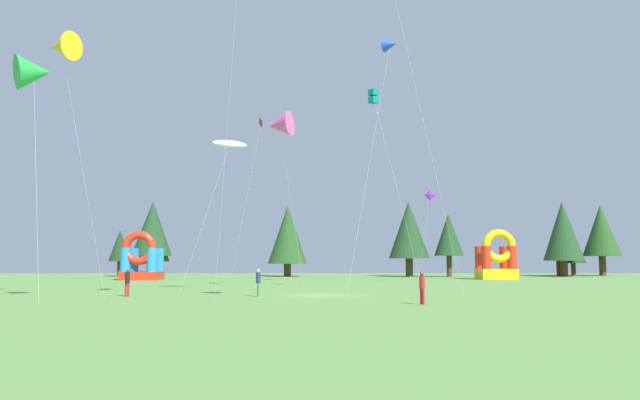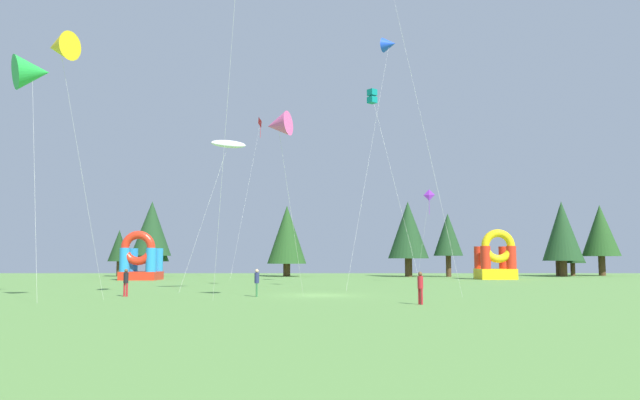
{
  "view_description": "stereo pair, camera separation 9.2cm",
  "coord_description": "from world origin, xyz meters",
  "px_view_note": "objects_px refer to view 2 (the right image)",
  "views": [
    {
      "loc": [
        -0.0,
        -39.98,
        2.36
      ],
      "look_at": [
        0.0,
        10.94,
        7.25
      ],
      "focal_mm": 34.37,
      "sensor_mm": 36.0,
      "label": 1
    },
    {
      "loc": [
        0.09,
        -39.98,
        2.36
      ],
      "look_at": [
        0.0,
        10.94,
        7.25
      ],
      "focal_mm": 34.37,
      "sensor_mm": 36.0,
      "label": 2
    }
  ],
  "objects_px": {
    "kite_pink_delta": "(279,125)",
    "kite_white_parafoil": "(230,144)",
    "kite_purple_diamond": "(430,196)",
    "person_left_edge": "(421,285)",
    "kite_green_delta": "(34,72)",
    "inflatable_yellow_castle": "(142,262)",
    "person_far_side": "(127,280)",
    "kite_red_diamond": "(262,124)",
    "inflatable_red_slide": "(497,261)",
    "kite_yellow_delta": "(61,47)",
    "person_near_camera": "(258,280)",
    "kite_blue_delta": "(390,44)",
    "kite_teal_box": "(373,97)"
  },
  "relations": [
    {
      "from": "kite_yellow_delta",
      "to": "person_near_camera",
      "type": "bearing_deg",
      "value": 32.29
    },
    {
      "from": "kite_purple_diamond",
      "to": "person_far_side",
      "type": "distance_m",
      "value": 33.24
    },
    {
      "from": "kite_blue_delta",
      "to": "kite_white_parafoil",
      "type": "height_order",
      "value": "kite_blue_delta"
    },
    {
      "from": "kite_purple_diamond",
      "to": "person_left_edge",
      "type": "height_order",
      "value": "kite_purple_diamond"
    },
    {
      "from": "kite_purple_diamond",
      "to": "person_left_edge",
      "type": "bearing_deg",
      "value": -101.13
    },
    {
      "from": "kite_teal_box",
      "to": "person_left_edge",
      "type": "relative_size",
      "value": 9.0
    },
    {
      "from": "person_near_camera",
      "to": "inflatable_yellow_castle",
      "type": "relative_size",
      "value": 0.32
    },
    {
      "from": "kite_white_parafoil",
      "to": "person_left_edge",
      "type": "xyz_separation_m",
      "value": [
        11.95,
        -12.6,
        -9.77
      ]
    },
    {
      "from": "kite_teal_box",
      "to": "person_left_edge",
      "type": "xyz_separation_m",
      "value": [
        1.21,
        -13.69,
        -13.63
      ]
    },
    {
      "from": "kite_white_parafoil",
      "to": "kite_pink_delta",
      "type": "bearing_deg",
      "value": -65.34
    },
    {
      "from": "kite_teal_box",
      "to": "kite_green_delta",
      "type": "xyz_separation_m",
      "value": [
        -21.61,
        -9.1,
        -0.9
      ]
    },
    {
      "from": "kite_green_delta",
      "to": "person_left_edge",
      "type": "distance_m",
      "value": 26.52
    },
    {
      "from": "kite_yellow_delta",
      "to": "kite_green_delta",
      "type": "relative_size",
      "value": 0.98
    },
    {
      "from": "kite_white_parafoil",
      "to": "person_left_edge",
      "type": "distance_m",
      "value": 19.92
    },
    {
      "from": "kite_blue_delta",
      "to": "kite_green_delta",
      "type": "xyz_separation_m",
      "value": [
        -23.79,
        -16.48,
        -7.67
      ]
    },
    {
      "from": "kite_purple_diamond",
      "to": "person_far_side",
      "type": "xyz_separation_m",
      "value": [
        -23.15,
        -22.61,
        -7.57
      ]
    },
    {
      "from": "kite_red_diamond",
      "to": "kite_yellow_delta",
      "type": "xyz_separation_m",
      "value": [
        -6.78,
        -41.82,
        -5.04
      ]
    },
    {
      "from": "inflatable_yellow_castle",
      "to": "person_left_edge",
      "type": "bearing_deg",
      "value": -55.34
    },
    {
      "from": "kite_red_diamond",
      "to": "inflatable_red_slide",
      "type": "bearing_deg",
      "value": -7.12
    },
    {
      "from": "kite_red_diamond",
      "to": "inflatable_yellow_castle",
      "type": "height_order",
      "value": "kite_red_diamond"
    },
    {
      "from": "kite_yellow_delta",
      "to": "person_left_edge",
      "type": "height_order",
      "value": "kite_yellow_delta"
    },
    {
      "from": "person_near_camera",
      "to": "person_far_side",
      "type": "height_order",
      "value": "person_far_side"
    },
    {
      "from": "kite_red_diamond",
      "to": "kite_green_delta",
      "type": "height_order",
      "value": "kite_red_diamond"
    },
    {
      "from": "kite_white_parafoil",
      "to": "person_far_side",
      "type": "xyz_separation_m",
      "value": [
        -5.43,
        -5.86,
        -9.75
      ]
    },
    {
      "from": "kite_red_diamond",
      "to": "person_far_side",
      "type": "bearing_deg",
      "value": -97.87
    },
    {
      "from": "inflatable_red_slide",
      "to": "inflatable_yellow_castle",
      "type": "height_order",
      "value": "inflatable_red_slide"
    },
    {
      "from": "kite_white_parafoil",
      "to": "kite_green_delta",
      "type": "bearing_deg",
      "value": -143.62
    },
    {
      "from": "kite_blue_delta",
      "to": "kite_yellow_delta",
      "type": "relative_size",
      "value": 1.51
    },
    {
      "from": "kite_blue_delta",
      "to": "person_far_side",
      "type": "relative_size",
      "value": 12.77
    },
    {
      "from": "kite_pink_delta",
      "to": "kite_red_diamond",
      "type": "bearing_deg",
      "value": 97.12
    },
    {
      "from": "kite_pink_delta",
      "to": "kite_white_parafoil",
      "type": "height_order",
      "value": "kite_white_parafoil"
    },
    {
      "from": "person_near_camera",
      "to": "kite_green_delta",
      "type": "bearing_deg",
      "value": 92.52
    },
    {
      "from": "kite_blue_delta",
      "to": "inflatable_yellow_castle",
      "type": "bearing_deg",
      "value": 149.6
    },
    {
      "from": "kite_red_diamond",
      "to": "kite_pink_delta",
      "type": "bearing_deg",
      "value": -82.88
    },
    {
      "from": "kite_green_delta",
      "to": "inflatable_red_slide",
      "type": "bearing_deg",
      "value": 41.98
    },
    {
      "from": "kite_red_diamond",
      "to": "kite_green_delta",
      "type": "distance_m",
      "value": 39.19
    },
    {
      "from": "kite_pink_delta",
      "to": "inflatable_yellow_castle",
      "type": "height_order",
      "value": "kite_pink_delta"
    },
    {
      "from": "kite_white_parafoil",
      "to": "person_near_camera",
      "type": "bearing_deg",
      "value": -64.92
    },
    {
      "from": "kite_yellow_delta",
      "to": "person_left_edge",
      "type": "relative_size",
      "value": 8.65
    },
    {
      "from": "kite_blue_delta",
      "to": "person_near_camera",
      "type": "height_order",
      "value": "kite_blue_delta"
    },
    {
      "from": "kite_white_parafoil",
      "to": "inflatable_red_slide",
      "type": "height_order",
      "value": "kite_white_parafoil"
    },
    {
      "from": "person_left_edge",
      "to": "inflatable_yellow_castle",
      "type": "distance_m",
      "value": 44.28
    },
    {
      "from": "kite_white_parafoil",
      "to": "person_near_camera",
      "type": "height_order",
      "value": "kite_white_parafoil"
    },
    {
      "from": "kite_teal_box",
      "to": "kite_pink_delta",
      "type": "distance_m",
      "value": 13.07
    },
    {
      "from": "kite_pink_delta",
      "to": "kite_purple_diamond",
      "type": "height_order",
      "value": "kite_pink_delta"
    },
    {
      "from": "kite_yellow_delta",
      "to": "inflatable_yellow_castle",
      "type": "distance_m",
      "value": 38.51
    },
    {
      "from": "kite_green_delta",
      "to": "person_far_side",
      "type": "bearing_deg",
      "value": 21.54
    },
    {
      "from": "kite_pink_delta",
      "to": "kite_purple_diamond",
      "type": "xyz_separation_m",
      "value": [
        13.42,
        26.12,
        -1.55
      ]
    },
    {
      "from": "kite_green_delta",
      "to": "inflatable_yellow_castle",
      "type": "height_order",
      "value": "kite_green_delta"
    },
    {
      "from": "kite_teal_box",
      "to": "kite_green_delta",
      "type": "bearing_deg",
      "value": -157.16
    }
  ]
}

